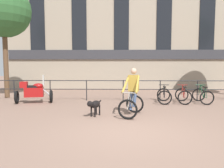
% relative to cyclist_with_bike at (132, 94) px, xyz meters
% --- Properties ---
extents(ground_plane, '(60.00, 60.00, 0.00)m').
position_rel_cyclist_with_bike_xyz_m(ground_plane, '(-0.24, -1.94, -0.76)').
color(ground_plane, '#846656').
extents(canal_railing, '(15.05, 0.05, 1.05)m').
position_rel_cyclist_with_bike_xyz_m(canal_railing, '(-0.24, 3.26, -0.05)').
color(canal_railing, '#232326').
rests_on(canal_railing, ground_plane).
extents(building_facade, '(18.00, 0.72, 10.44)m').
position_rel_cyclist_with_bike_xyz_m(building_facade, '(-0.24, 9.05, 4.43)').
color(building_facade, gray).
rests_on(building_facade, ground_plane).
extents(cyclist_with_bike, '(0.99, 1.32, 1.70)m').
position_rel_cyclist_with_bike_xyz_m(cyclist_with_bike, '(0.00, 0.00, 0.00)').
color(cyclist_with_bike, black).
rests_on(cyclist_with_bike, ground_plane).
extents(dog, '(0.48, 0.84, 0.59)m').
position_rel_cyclist_with_bike_xyz_m(dog, '(-1.35, -0.22, -0.35)').
color(dog, black).
rests_on(dog, ground_plane).
extents(parked_motorcycle, '(1.77, 0.97, 1.35)m').
position_rel_cyclist_with_bike_xyz_m(parked_motorcycle, '(-4.50, 2.37, -0.20)').
color(parked_motorcycle, black).
rests_on(parked_motorcycle, ground_plane).
extents(parked_bicycle_near_lamp, '(0.83, 1.20, 0.86)m').
position_rel_cyclist_with_bike_xyz_m(parked_bicycle_near_lamp, '(1.69, 2.61, -0.41)').
color(parked_bicycle_near_lamp, black).
rests_on(parked_bicycle_near_lamp, ground_plane).
extents(parked_bicycle_mid_left, '(0.82, 1.20, 0.86)m').
position_rel_cyclist_with_bike_xyz_m(parked_bicycle_mid_left, '(2.61, 2.61, -0.41)').
color(parked_bicycle_mid_left, black).
rests_on(parked_bicycle_mid_left, ground_plane).
extents(parked_bicycle_mid_right, '(0.67, 1.12, 0.86)m').
position_rel_cyclist_with_bike_xyz_m(parked_bicycle_mid_right, '(3.53, 2.61, -0.41)').
color(parked_bicycle_mid_right, black).
rests_on(parked_bicycle_mid_right, ground_plane).
extents(tree_canalside_left, '(2.88, 2.88, 6.19)m').
position_rel_cyclist_with_bike_xyz_m(tree_canalside_left, '(-6.70, 4.15, 3.96)').
color(tree_canalside_left, brown).
rests_on(tree_canalside_left, ground_plane).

